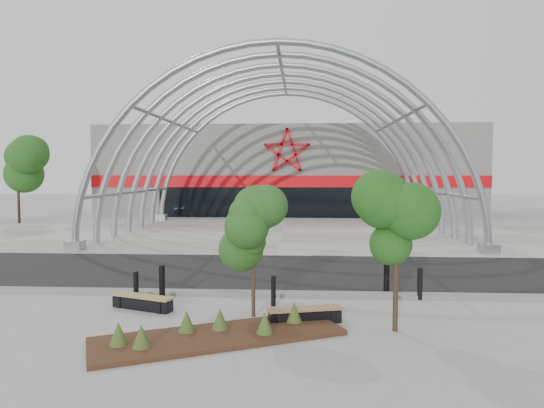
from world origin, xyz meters
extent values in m
plane|color=gray|center=(0.00, 0.00, 0.00)|extent=(140.00, 140.00, 0.00)
cube|color=black|center=(0.00, 3.50, 0.01)|extent=(140.00, 7.00, 0.02)
cube|color=#9D968D|center=(0.00, 15.50, 0.02)|extent=(60.00, 17.00, 0.04)
cube|color=slate|center=(0.00, -0.25, 0.06)|extent=(60.00, 0.50, 0.12)
cube|color=slate|center=(0.00, 33.50, 4.00)|extent=(34.00, 15.00, 8.00)
cube|color=black|center=(0.00, 26.05, 1.30)|extent=(22.00, 0.25, 2.60)
cube|color=red|center=(0.00, 26.05, 3.10)|extent=(34.00, 0.30, 1.00)
torus|color=#9A9EA3|center=(0.00, 8.00, 0.00)|extent=(20.36, 0.36, 20.36)
torus|color=#9A9EA3|center=(0.00, 10.50, 0.00)|extent=(20.36, 0.36, 20.36)
torus|color=#9A9EA3|center=(0.00, 13.00, 0.00)|extent=(20.36, 0.36, 20.36)
torus|color=#9A9EA3|center=(0.00, 15.50, 0.00)|extent=(20.36, 0.36, 20.36)
torus|color=#9A9EA3|center=(0.00, 18.00, 0.00)|extent=(20.36, 0.36, 20.36)
torus|color=#9A9EA3|center=(0.00, 20.50, 0.00)|extent=(20.36, 0.36, 20.36)
torus|color=#9A9EA3|center=(0.00, 23.00, 0.00)|extent=(20.36, 0.36, 20.36)
cylinder|color=#9A9EA3|center=(9.66, 15.50, 2.59)|extent=(0.20, 15.00, 0.20)
cylinder|color=#9A9EA3|center=(7.07, 15.50, 7.07)|extent=(0.20, 15.00, 0.20)
cylinder|color=#9A9EA3|center=(0.00, 15.50, 10.00)|extent=(0.20, 15.00, 0.20)
cylinder|color=#9A9EA3|center=(-7.07, 15.50, 7.07)|extent=(0.20, 15.00, 0.20)
cylinder|color=#9A9EA3|center=(-9.66, 15.50, 2.59)|extent=(0.20, 15.00, 0.20)
cube|color=#9A9EA3|center=(-10.00, 8.00, 0.25)|extent=(0.80, 0.80, 0.50)
cube|color=#9A9EA3|center=(-10.00, 23.00, 0.25)|extent=(0.80, 0.80, 0.50)
cube|color=#9A9EA3|center=(10.00, 8.00, 0.25)|extent=(0.80, 0.80, 0.50)
cube|color=#9A9EA3|center=(10.00, 23.00, 0.25)|extent=(0.80, 0.80, 0.50)
cube|color=black|center=(-0.75, -4.23, 0.06)|extent=(5.99, 4.04, 0.11)
cone|color=#445924|center=(-2.27, -5.18, 0.36)|extent=(0.40, 0.40, 0.50)
cone|color=#445924|center=(-0.79, -3.88, 0.36)|extent=(0.40, 0.40, 0.50)
cone|color=#445924|center=(0.29, -4.11, 0.36)|extent=(0.40, 0.40, 0.50)
cone|color=#445924|center=(-1.55, -4.11, 0.36)|extent=(0.40, 0.40, 0.50)
cone|color=#445924|center=(0.97, -3.19, 0.36)|extent=(0.40, 0.40, 0.50)
cone|color=#445924|center=(-2.82, -5.06, 0.36)|extent=(0.40, 0.40, 0.50)
cylinder|color=#332219|center=(-0.13, -2.46, 0.84)|extent=(0.10, 0.10, 1.67)
ellipsoid|color=#1A4116|center=(-0.13, -2.46, 2.36)|extent=(1.43, 1.43, 1.83)
cylinder|color=black|center=(3.42, -3.45, 0.96)|extent=(0.13, 0.13, 1.92)
ellipsoid|color=#0C420D|center=(3.42, -3.45, 2.70)|extent=(1.58, 1.58, 2.09)
cube|color=black|center=(-3.32, -1.96, 0.16)|extent=(1.85, 0.97, 0.31)
cube|color=black|center=(-3.97, -1.72, 0.18)|extent=(0.24, 0.42, 0.37)
cube|color=black|center=(-2.67, -2.20, 0.18)|extent=(0.24, 0.42, 0.37)
cube|color=olive|center=(-3.32, -1.96, 0.37)|extent=(1.92, 1.04, 0.06)
cube|color=black|center=(1.24, -2.96, 0.16)|extent=(1.89, 0.80, 0.32)
cube|color=black|center=(0.56, -3.13, 0.19)|extent=(0.21, 0.42, 0.37)
cube|color=black|center=(1.92, -2.79, 0.19)|extent=(0.21, 0.42, 0.37)
cube|color=#8B6143|center=(1.24, -2.96, 0.37)|extent=(1.95, 0.87, 0.06)
cylinder|color=black|center=(-2.98, -1.15, 0.55)|extent=(0.18, 0.18, 1.11)
cylinder|color=black|center=(-3.73, -1.27, 0.47)|extent=(0.15, 0.15, 0.94)
cylinder|color=black|center=(0.35, -1.40, 0.44)|extent=(0.14, 0.14, 0.88)
cylinder|color=black|center=(3.91, 0.51, 0.57)|extent=(0.18, 0.18, 1.14)
cylinder|color=black|center=(4.74, -0.45, 0.48)|extent=(0.15, 0.15, 0.96)
cylinder|color=black|center=(-20.00, 20.00, 1.65)|extent=(0.20, 0.20, 3.30)
ellipsoid|color=#174815|center=(-20.00, 20.00, 4.65)|extent=(3.00, 3.00, 3.60)
camera|label=1|loc=(1.10, -15.15, 3.84)|focal=32.00mm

